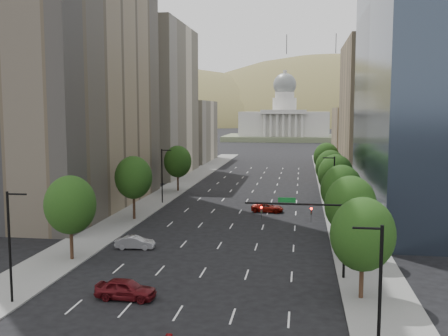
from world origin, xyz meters
The scene contains 25 objects.
sidewalk_left centered at (-15.50, 60.00, 0.07)m, with size 6.00×200.00×0.15m, color slate.
sidewalk_right centered at (15.50, 60.00, 0.07)m, with size 6.00×200.00×0.15m, color slate.
midrise_cream_left centered at (-25.00, 103.00, 17.50)m, with size 14.00×30.00×35.00m, color beige.
filler_left centered at (-25.00, 136.00, 9.00)m, with size 14.00×26.00×18.00m, color beige.
parking_tan_right centered at (25.00, 100.00, 15.00)m, with size 14.00×30.00×30.00m, color #8C7759.
filler_right centered at (25.00, 133.00, 8.00)m, with size 14.00×26.00×16.00m, color #8C7759.
tree_right_0 centered at (14.00, 25.00, 5.39)m, with size 5.20×5.20×8.39m.
tree_right_1 centered at (14.00, 36.00, 5.75)m, with size 5.20×5.20×8.75m.
tree_right_2 centered at (14.00, 48.00, 5.60)m, with size 5.20×5.20×8.61m.
tree_right_3 centered at (14.00, 60.00, 5.89)m, with size 5.20×5.20×8.89m.
tree_right_4 centered at (14.00, 74.00, 5.46)m, with size 5.20×5.20×8.46m.
tree_right_5 centered at (14.00, 90.00, 5.75)m, with size 5.20×5.20×8.75m.
tree_left_0 centered at (-14.00, 32.00, 5.75)m, with size 5.20×5.20×8.75m.
tree_left_1 centered at (-14.00, 52.00, 5.96)m, with size 5.20×5.20×8.97m.
tree_left_2 centered at (-14.00, 78.00, 5.68)m, with size 5.20×5.20×8.68m.
streetlight_rs centered at (13.44, 12.00, 4.84)m, with size 1.70×0.20×9.00m.
streetlight_rn centered at (13.44, 55.00, 4.84)m, with size 1.70×0.20×9.00m.
streetlight_ls centered at (-13.44, 20.00, 4.84)m, with size 1.70×0.20×9.00m.
streetlight_ln centered at (-13.44, 65.00, 4.84)m, with size 1.70×0.20×9.00m.
traffic_signal centered at (10.53, 30.00, 5.17)m, with size 9.12×0.40×7.38m.
capitol centered at (0.00, 249.71, 8.58)m, with size 60.00×40.00×35.20m.
foothills centered at (34.67, 599.39, -37.78)m, with size 720.00×413.00×263.00m.
car_maroon centered at (-4.87, 22.24, 0.85)m, with size 2.00×4.96×1.69m, color #510D12.
car_silver centered at (-9.00, 37.22, 0.71)m, with size 1.51×4.32×1.42m, color gray.
car_red_far centered at (4.09, 60.33, 0.67)m, with size 2.23×4.84×1.34m, color maroon.
Camera 1 is at (9.07, -16.90, 15.25)m, focal length 41.72 mm.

